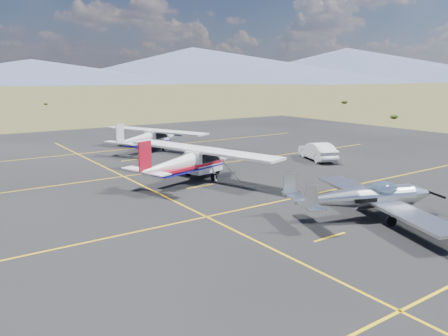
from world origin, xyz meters
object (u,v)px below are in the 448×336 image
object	(u,v)px
aircraft_low_wing	(367,197)
aircraft_cessna	(189,161)
aircraft_plain	(148,138)
sedan	(318,151)

from	to	relation	value
aircraft_low_wing	aircraft_cessna	size ratio (longest dim) A/B	0.82
aircraft_low_wing	aircraft_plain	distance (m)	24.51
aircraft_cessna	sedan	distance (m)	12.78
aircraft_low_wing	aircraft_plain	size ratio (longest dim) A/B	0.92
aircraft_low_wing	sedan	world-z (taller)	aircraft_low_wing
aircraft_low_wing	aircraft_plain	bearing A→B (deg)	111.45
aircraft_low_wing	aircraft_plain	xyz separation A→B (m)	(-0.51, 24.50, 0.21)
aircraft_cessna	aircraft_plain	distance (m)	13.03
aircraft_cessna	sedan	xyz separation A→B (m)	(12.76, 0.43, -0.65)
aircraft_plain	aircraft_low_wing	bearing A→B (deg)	-112.03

